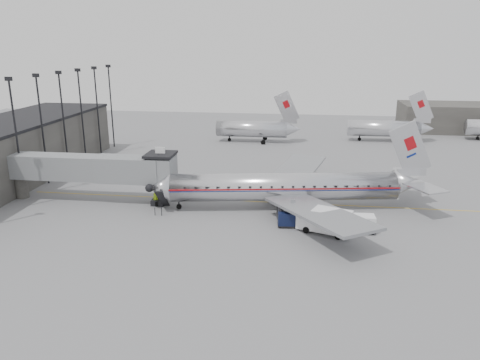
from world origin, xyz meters
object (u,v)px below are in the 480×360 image
object	(u,v)px
airliner	(289,187)
ramp_worker	(156,198)
baggage_cart_navy	(287,219)
service_van	(325,221)
baggage_cart_white	(364,223)

from	to	relation	value
airliner	ramp_worker	size ratio (longest dim) A/B	17.13
baggage_cart_navy	ramp_worker	size ratio (longest dim) A/B	1.15
airliner	service_van	xyz separation A→B (m)	(3.99, -7.15, -1.32)
airliner	baggage_cart_navy	distance (m)	6.12
service_van	ramp_worker	size ratio (longest dim) A/B	3.02
airliner	baggage_cart_white	world-z (taller)	airliner
ramp_worker	airliner	bearing A→B (deg)	-1.82
airliner	baggage_cart_navy	xyz separation A→B (m)	(0.03, -5.85, -1.80)
service_van	baggage_cart_navy	xyz separation A→B (m)	(-3.96, 1.30, -0.49)
airliner	baggage_cart_white	distance (m)	10.44
airliner	baggage_cart_white	size ratio (longest dim) A/B	13.89
service_van	ramp_worker	world-z (taller)	service_van
baggage_cart_white	ramp_worker	bearing A→B (deg)	165.60
baggage_cart_navy	airliner	bearing A→B (deg)	85.03
baggage_cart_navy	ramp_worker	bearing A→B (deg)	158.73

